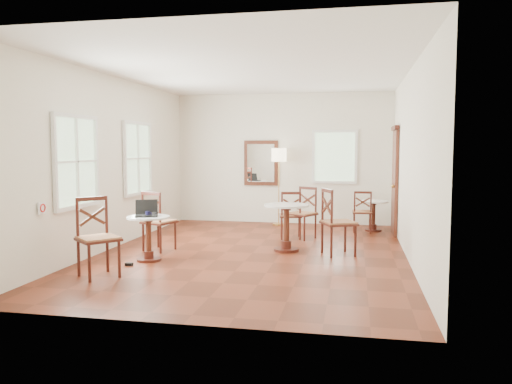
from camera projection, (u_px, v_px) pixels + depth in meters
ground at (253, 253)px, 8.47m from camera, size 7.00×7.00×0.00m
room_shell at (252, 140)px, 8.58m from camera, size 5.02×7.02×3.01m
cafe_table_near at (149, 233)px, 7.86m from camera, size 0.66×0.66×0.70m
cafe_table_mid at (286, 222)px, 8.60m from camera, size 0.76×0.76×0.80m
cafe_table_back at (374, 212)px, 10.69m from camera, size 0.60×0.60×0.64m
chair_near_a at (158, 221)px, 8.63m from camera, size 0.60×0.60×1.02m
chair_near_b at (97, 237)px, 6.88m from camera, size 0.71×0.71×1.09m
chair_mid_a at (291, 215)px, 9.78m from camera, size 0.49×0.49×0.92m
chair_mid_b at (337, 222)px, 8.27m from camera, size 0.67×0.67×1.09m
chair_back_a at (362, 212)px, 10.51m from camera, size 0.41×0.41×0.87m
chair_back_b at (303, 213)px, 9.79m from camera, size 0.63×0.63×1.00m
floor_lamp at (279, 160)px, 11.42m from camera, size 0.34×0.34×1.74m
laptop at (147, 212)px, 7.88m from camera, size 0.42×0.39×0.25m
mouse at (145, 216)px, 7.71m from camera, size 0.09×0.06×0.04m
navy_mug at (148, 214)px, 7.83m from camera, size 0.10×0.07×0.08m
water_glass at (154, 215)px, 7.71m from camera, size 0.05×0.05×0.09m
power_adapter at (129, 264)px, 7.55m from camera, size 0.11×0.07×0.04m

